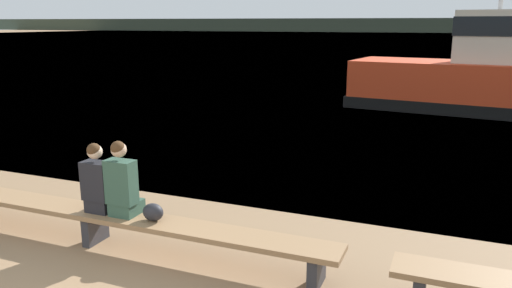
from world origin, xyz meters
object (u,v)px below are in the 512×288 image
at_px(person_right, 122,183).
at_px(shopping_bag, 153,212).
at_px(tugboat_red, 490,81).
at_px(person_left, 98,182).
at_px(bench_main, 94,216).

bearing_deg(person_right, shopping_bag, -0.60).
height_order(shopping_bag, tugboat_red, tugboat_red).
bearing_deg(person_right, person_left, 179.77).
bearing_deg(tugboat_red, shopping_bag, 168.41).
distance_m(bench_main, shopping_bag, 0.97).
xyz_separation_m(bench_main, person_left, (0.11, 0.00, 0.49)).
distance_m(shopping_bag, tugboat_red, 13.89).
distance_m(person_left, shopping_bag, 0.89).
height_order(person_left, shopping_bag, person_left).
xyz_separation_m(person_left, person_right, (0.38, -0.00, 0.03)).
bearing_deg(shopping_bag, tugboat_red, 71.16).
bearing_deg(shopping_bag, person_left, 179.57).
height_order(bench_main, person_right, person_right).
bearing_deg(person_left, shopping_bag, -0.43).
xyz_separation_m(bench_main, tugboat_red, (5.43, 13.14, 0.68)).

